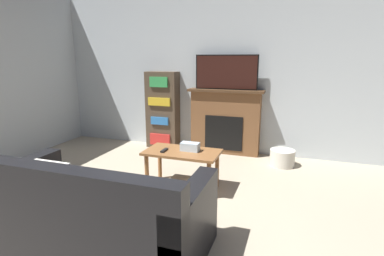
% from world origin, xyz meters
% --- Properties ---
extents(wall_back, '(6.73, 0.06, 2.70)m').
position_xyz_m(wall_back, '(0.00, 3.68, 1.35)').
color(wall_back, silver).
rests_on(wall_back, ground_plane).
extents(fireplace, '(1.23, 0.28, 1.07)m').
position_xyz_m(fireplace, '(0.15, 3.54, 0.54)').
color(fireplace, brown).
rests_on(fireplace, ground_plane).
extents(tv, '(1.01, 0.03, 0.55)m').
position_xyz_m(tv, '(0.15, 3.52, 1.34)').
color(tv, black).
rests_on(tv, fireplace).
extents(couch, '(1.82, 0.88, 0.82)m').
position_xyz_m(couch, '(-0.27, 0.63, 0.29)').
color(couch, black).
rests_on(couch, ground_plane).
extents(coffee_table, '(0.89, 0.49, 0.47)m').
position_xyz_m(coffee_table, '(-0.01, 1.97, 0.40)').
color(coffee_table, brown).
rests_on(coffee_table, ground_plane).
extents(tissue_box, '(0.22, 0.12, 0.10)m').
position_xyz_m(tissue_box, '(0.07, 2.01, 0.52)').
color(tissue_box, silver).
rests_on(tissue_box, coffee_table).
extents(remote_control, '(0.04, 0.15, 0.02)m').
position_xyz_m(remote_control, '(-0.21, 1.89, 0.49)').
color(remote_control, black).
rests_on(remote_control, coffee_table).
extents(bookshelf, '(0.56, 0.29, 1.34)m').
position_xyz_m(bookshelf, '(-0.97, 3.52, 0.67)').
color(bookshelf, '#4C3D2D').
rests_on(bookshelf, ground_plane).
extents(storage_basket, '(0.36, 0.36, 0.24)m').
position_xyz_m(storage_basket, '(1.11, 3.18, 0.12)').
color(storage_basket, silver).
rests_on(storage_basket, ground_plane).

